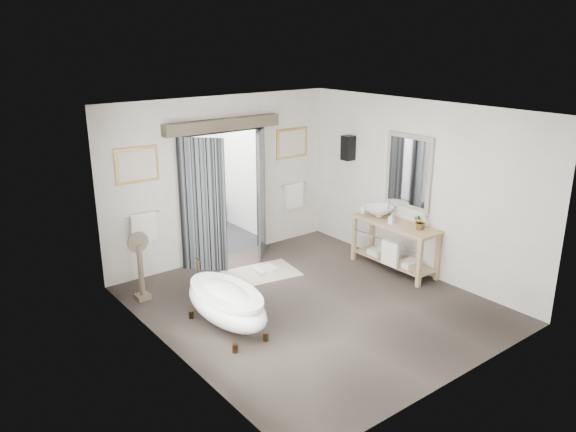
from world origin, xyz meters
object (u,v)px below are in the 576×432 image
at_px(clawfoot_tub, 226,303).
at_px(vanity, 394,242).
at_px(basin, 379,212).
at_px(rug, 261,273).

distance_m(clawfoot_tub, vanity, 3.35).
bearing_deg(vanity, basin, 84.61).
bearing_deg(clawfoot_tub, vanity, 0.06).
height_order(rug, basin, basin).
bearing_deg(rug, basin, -23.18).
xyz_separation_m(clawfoot_tub, basin, (3.39, 0.43, 0.55)).
relative_size(clawfoot_tub, rug, 1.36).
bearing_deg(clawfoot_tub, basin, 7.16).
bearing_deg(basin, clawfoot_tub, 165.58).
xyz_separation_m(vanity, rug, (-1.89, 1.25, -0.50)).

